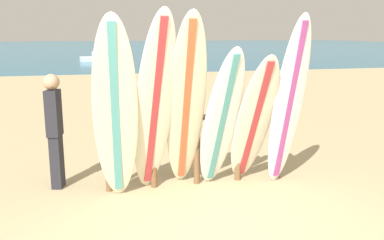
# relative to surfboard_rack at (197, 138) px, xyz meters

# --- Properties ---
(ocean_water) EXTENTS (120.00, 80.00, 0.01)m
(ocean_water) POSITION_rel_surfboard_rack_xyz_m (-0.25, 56.31, -0.66)
(ocean_water) COLOR #196B93
(ocean_water) RESTS_ON ground
(surfboard_rack) EXTENTS (2.57, 0.09, 1.11)m
(surfboard_rack) POSITION_rel_surfboard_rack_xyz_m (0.00, 0.00, 0.00)
(surfboard_rack) COLOR brown
(surfboard_rack) RESTS_ON ground
(surfboard_leaning_far_left) EXTENTS (0.60, 0.71, 2.36)m
(surfboard_leaning_far_left) POSITION_rel_surfboard_rack_xyz_m (-1.14, -0.43, 0.51)
(surfboard_leaning_far_left) COLOR beige
(surfboard_leaning_far_left) RESTS_ON ground
(surfboard_leaning_left) EXTENTS (0.65, 1.03, 2.42)m
(surfboard_leaning_left) POSITION_rel_surfboard_rack_xyz_m (-0.65, -0.37, 0.54)
(surfboard_leaning_left) COLOR silver
(surfboard_leaning_left) RESTS_ON ground
(surfboard_leaning_center_left) EXTENTS (0.55, 1.11, 2.40)m
(surfboard_leaning_center_left) POSITION_rel_surfboard_rack_xyz_m (-0.23, -0.33, 0.53)
(surfboard_leaning_center_left) COLOR beige
(surfboard_leaning_center_left) RESTS_ON ground
(surfboard_leaning_center) EXTENTS (0.63, 0.91, 1.98)m
(surfboard_leaning_center) POSITION_rel_surfboard_rack_xyz_m (0.24, -0.36, 0.32)
(surfboard_leaning_center) COLOR white
(surfboard_leaning_center) RESTS_ON ground
(surfboard_leaning_center_right) EXTENTS (0.60, 0.96, 1.88)m
(surfboard_leaning_center_right) POSITION_rel_surfboard_rack_xyz_m (0.71, -0.33, 0.27)
(surfboard_leaning_center_right) COLOR silver
(surfboard_leaning_center_right) RESTS_ON ground
(surfboard_leaning_right) EXTENTS (0.55, 0.67, 2.38)m
(surfboard_leaning_right) POSITION_rel_surfboard_rack_xyz_m (1.16, -0.42, 0.52)
(surfboard_leaning_right) COLOR white
(surfboard_leaning_right) RESTS_ON ground
(beachgoer_standing) EXTENTS (0.22, 0.28, 1.59)m
(beachgoer_standing) POSITION_rel_surfboard_rack_xyz_m (-1.92, 0.31, 0.21)
(beachgoer_standing) COLOR #26262D
(beachgoer_standing) RESTS_ON ground
(small_boat_offshore) EXTENTS (2.82, 1.37, 0.71)m
(small_boat_offshore) POSITION_rel_surfboard_rack_xyz_m (-0.85, 26.02, -0.41)
(small_boat_offshore) COLOR silver
(small_boat_offshore) RESTS_ON ocean_water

